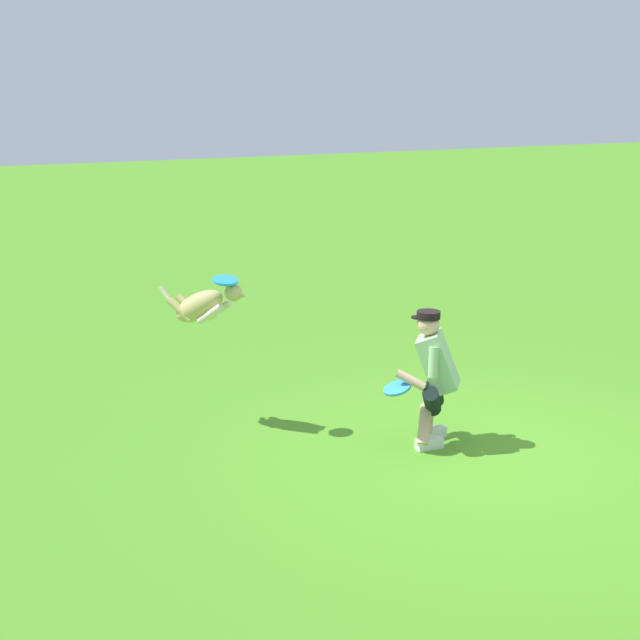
% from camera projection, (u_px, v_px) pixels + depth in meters
% --- Properties ---
extents(ground_plane, '(60.00, 60.00, 0.00)m').
position_uv_depth(ground_plane, '(483.00, 455.00, 8.65)').
color(ground_plane, '#4A8E23').
extents(person, '(0.71, 0.60, 1.29)m').
position_uv_depth(person, '(433.00, 373.00, 8.75)').
color(person, silver).
rests_on(person, ground_plane).
extents(dog, '(0.69, 0.81, 0.54)m').
position_uv_depth(dog, '(204.00, 305.00, 9.08)').
color(dog, tan).
extents(frisbee_flying, '(0.34, 0.34, 0.08)m').
position_uv_depth(frisbee_flying, '(225.00, 280.00, 8.85)').
color(frisbee_flying, '#2498E6').
extents(frisbee_held, '(0.35, 0.36, 0.14)m').
position_uv_depth(frisbee_held, '(397.00, 388.00, 8.62)').
color(frisbee_held, '#3290D9').
rests_on(frisbee_held, person).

